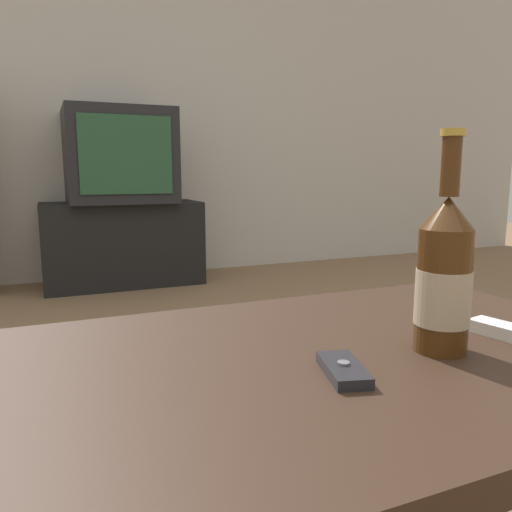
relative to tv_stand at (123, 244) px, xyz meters
name	(u,v)px	position (x,y,z in m)	size (l,w,h in m)	color
back_wall	(76,84)	(-0.21, 0.30, 1.03)	(8.00, 0.05, 2.60)	beige
coffee_table	(262,417)	(-0.21, -2.73, 0.13)	(1.18, 0.60, 0.48)	#332116
tv_stand	(123,244)	(0.00, 0.00, 0.00)	(0.99, 0.44, 0.54)	black
television	(119,156)	(0.00, 0.00, 0.56)	(0.65, 0.60, 0.58)	black
beer_bottle	(444,277)	(0.04, -2.78, 0.32)	(0.08, 0.08, 0.31)	#47280F
cell_phone	(343,369)	(-0.13, -2.80, 0.22)	(0.07, 0.11, 0.02)	#232328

